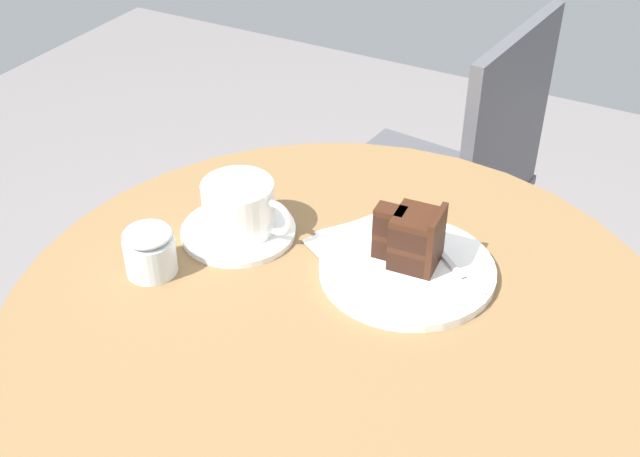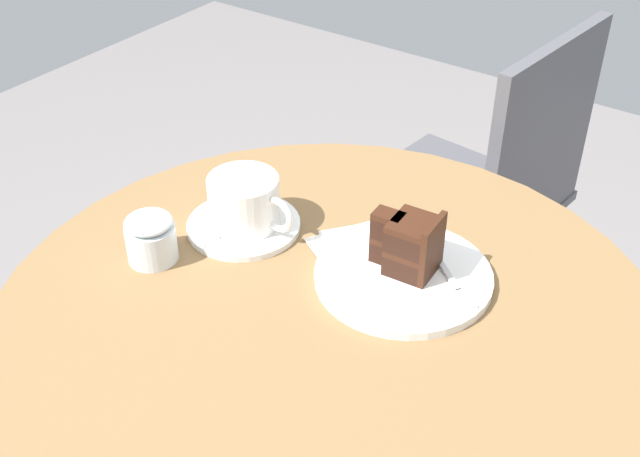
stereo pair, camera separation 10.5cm
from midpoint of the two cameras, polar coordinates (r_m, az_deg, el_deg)
The scene contains 10 objects.
cafe_table at distance 1.06m, azimuth 3.40°, elevation -10.64°, with size 0.84×0.84×0.71m.
saucer at distance 1.12m, azimuth -2.78°, elevation 0.13°, with size 0.16×0.16×0.01m.
coffee_cup at distance 1.10m, azimuth -2.63°, elevation 1.91°, with size 0.13×0.10×0.07m.
teaspoon at distance 1.13m, azimuth -5.11°, elevation 0.70°, with size 0.08×0.07×0.00m.
cake_plate at distance 1.04m, azimuth 8.84°, elevation -3.46°, with size 0.23×0.23×0.01m.
cake_slice at distance 1.02m, azimuth 9.36°, elevation -1.25°, with size 0.09×0.06×0.08m.
fork at distance 1.03m, azimuth 12.28°, elevation -3.78°, with size 0.12×0.10×0.00m.
napkin at distance 1.08m, azimuth 7.10°, elevation -1.90°, with size 0.21×0.22×0.00m.
cafe_chair at distance 1.64m, azimuth 13.70°, elevation 2.79°, with size 0.42×0.42×0.84m.
sugar_pot at distance 1.06m, azimuth -9.19°, elevation -0.74°, with size 0.07×0.07×0.07m.
Camera 2 is at (0.42, -0.61, 1.37)m, focal length 45.00 mm.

